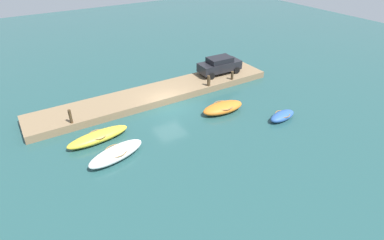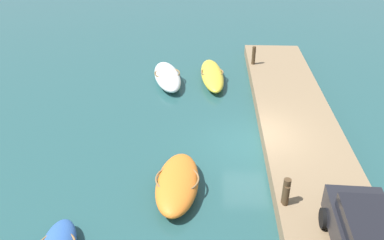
{
  "view_description": "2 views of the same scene",
  "coord_description": "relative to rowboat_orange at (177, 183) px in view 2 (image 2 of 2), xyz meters",
  "views": [
    {
      "loc": [
        10.52,
        20.52,
        12.57
      ],
      "look_at": [
        -0.01,
        3.65,
        0.56
      ],
      "focal_mm": 29.45,
      "sensor_mm": 36.0,
      "label": 1
    },
    {
      "loc": [
        -14.91,
        2.09,
        9.87
      ],
      "look_at": [
        -0.14,
        2.7,
        1.25
      ],
      "focal_mm": 38.3,
      "sensor_mm": 36.0,
      "label": 2
    }
  ],
  "objects": [
    {
      "name": "mooring_post_mid_east",
      "position": [
        -1.11,
        -3.67,
        0.68
      ],
      "size": [
        0.25,
        0.25,
        0.96
      ],
      "primitive_type": "cylinder",
      "color": "#47331E",
      "rests_on": "dock_platform"
    },
    {
      "name": "rowboat_orange",
      "position": [
        0.0,
        0.0,
        0.0
      ],
      "size": [
        3.64,
        1.69,
        0.79
      ],
      "rotation": [
        0.0,
        0.0,
        -0.04
      ],
      "color": "orange",
      "rests_on": "ground_plane"
    },
    {
      "name": "ground_plane",
      "position": [
        3.26,
        -3.1,
        -0.4
      ],
      "size": [
        84.0,
        84.0,
        0.0
      ],
      "primitive_type": "plane",
      "color": "#234C4C"
    },
    {
      "name": "rowboat_yellow",
      "position": [
        9.76,
        -1.28,
        -0.04
      ],
      "size": [
        4.48,
        1.65,
        0.71
      ],
      "rotation": [
        0.0,
        0.0,
        0.1
      ],
      "color": "gold",
      "rests_on": "ground_plane"
    },
    {
      "name": "rowboat_white",
      "position": [
        9.39,
        1.25,
        -0.0
      ],
      "size": [
        4.13,
        2.29,
        0.78
      ],
      "rotation": [
        0.0,
        0.0,
        0.25
      ],
      "color": "white",
      "rests_on": "ground_plane"
    },
    {
      "name": "mooring_post_mid_west",
      "position": [
        -1.2,
        -3.67,
        0.57
      ],
      "size": [
        0.19,
        0.19,
        0.74
      ],
      "primitive_type": "cylinder",
      "color": "#47331E",
      "rests_on": "dock_platform"
    },
    {
      "name": "mooring_post_east",
      "position": [
        10.9,
        -3.67,
        0.74
      ],
      "size": [
        0.21,
        0.21,
        1.07
      ],
      "primitive_type": "cylinder",
      "color": "#47331E",
      "rests_on": "dock_platform"
    },
    {
      "name": "dock_platform",
      "position": [
        3.26,
        -5.14,
        -0.1
      ],
      "size": [
        21.75,
        3.44,
        0.61
      ],
      "primitive_type": "cube",
      "color": "#846B4C",
      "rests_on": "ground_plane"
    }
  ]
}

